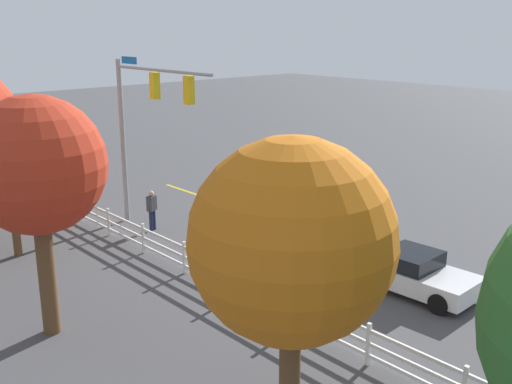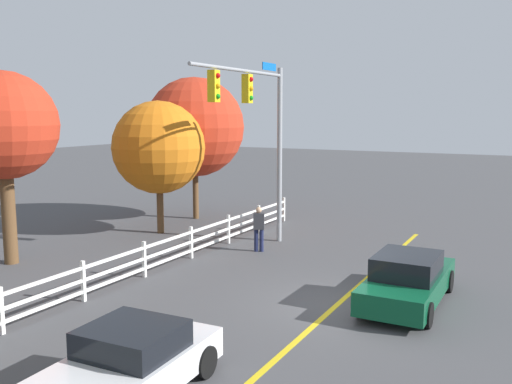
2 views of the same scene
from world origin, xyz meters
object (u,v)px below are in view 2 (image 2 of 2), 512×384
tree_1 (3,127)px  tree_0 (159,148)px  car_1 (408,280)px  car_2 (127,365)px  pedestrian (259,227)px  tree_4 (195,127)px

tree_1 → tree_0: bearing=-13.6°
car_1 → car_2: car_1 is taller
pedestrian → tree_0: bearing=56.1°
car_1 → pedestrian: bearing=62.8°
tree_1 → tree_4: 9.90m
car_1 → tree_4: 14.74m
tree_1 → tree_4: (9.85, -1.01, -0.24)m
car_1 → tree_4: tree_4 is taller
car_2 → tree_1: size_ratio=0.60×
car_1 → tree_1: tree_1 is taller
car_1 → car_2: 8.18m
tree_0 → tree_1: (-6.36, 1.54, 1.00)m
tree_1 → pedestrian: bearing=-51.2°
car_2 → tree_0: (11.58, 8.17, 3.08)m
pedestrian → tree_4: size_ratio=0.25×
car_1 → car_2: (-7.46, 3.36, -0.05)m
car_2 → tree_1: (5.21, 9.70, 4.08)m
car_1 → car_2: size_ratio=1.15×
car_2 → tree_4: (15.06, 8.69, 3.84)m
pedestrian → tree_1: tree_1 is taller
pedestrian → tree_0: 6.02m
pedestrian → tree_1: (-5.48, 6.80, 3.78)m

